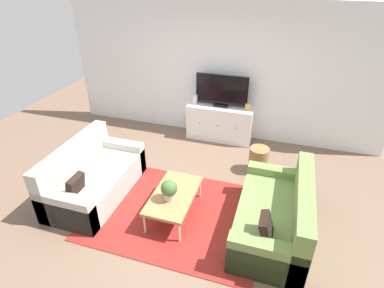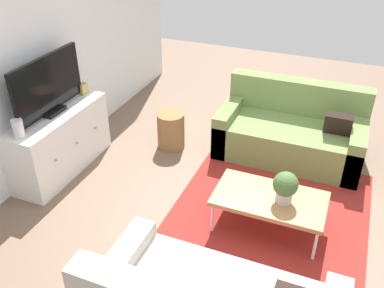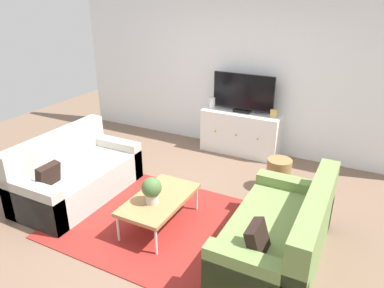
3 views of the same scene
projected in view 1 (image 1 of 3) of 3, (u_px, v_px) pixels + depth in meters
The scene contains 12 objects.
ground_plane at pixel (180, 207), 4.73m from camera, with size 10.00×10.00×0.00m, color brown.
wall_back at pixel (221, 71), 6.14m from camera, with size 6.40×0.12×2.70m, color white.
area_rug at pixel (176, 213), 4.61m from camera, with size 2.50×1.90×0.01m, color maroon.
couch_left_side at pixel (91, 178), 4.88m from camera, with size 0.90×1.69×0.86m.
couch_right_side at pixel (278, 218), 4.13m from camera, with size 0.90×1.69×0.86m.
coffee_table at pixel (174, 196), 4.42m from camera, with size 0.58×1.03×0.38m.
potted_plant at pixel (169, 189), 4.22m from camera, with size 0.23×0.23×0.31m.
tv_console at pixel (220, 123), 6.39m from camera, with size 1.33×0.47×0.73m.
flat_screen_tv at pixel (222, 91), 6.06m from camera, with size 1.03×0.16×0.64m.
glass_vase at pixel (195, 99), 6.30m from camera, with size 0.11×0.11×0.19m, color silver.
mantel_clock at pixel (248, 107), 6.03m from camera, with size 0.11×0.07×0.13m, color tan.
wicker_basket at pixel (258, 160), 5.44m from camera, with size 0.34×0.34×0.46m, color olive.
Camera 1 is at (1.26, -3.37, 3.23)m, focal length 29.02 mm.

